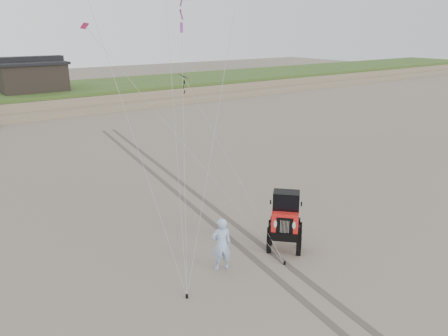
{
  "coord_description": "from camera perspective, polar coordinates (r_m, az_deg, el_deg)",
  "views": [
    {
      "loc": [
        -8.32,
        -9.99,
        7.78
      ],
      "look_at": [
        1.08,
        3.0,
        2.6
      ],
      "focal_mm": 35.0,
      "sensor_mm": 36.0,
      "label": 1
    }
  ],
  "objects": [
    {
      "name": "dune_ridge",
      "position": [
        48.71,
        -25.95,
        7.9
      ],
      "size": [
        160.0,
        14.25,
        1.73
      ],
      "color": "#7A6B54",
      "rests_on": "ground"
    },
    {
      "name": "jeep",
      "position": [
        16.0,
        7.95,
        -7.79
      ],
      "size": [
        4.88,
        4.81,
        1.78
      ],
      "primitive_type": null,
      "rotation": [
        0.0,
        0.0,
        -0.8
      ],
      "color": "red",
      "rests_on": "ground"
    },
    {
      "name": "man",
      "position": [
        14.68,
        -0.35,
        -9.93
      ],
      "size": [
        0.79,
        0.66,
        1.86
      ],
      "primitive_type": "imported",
      "rotation": [
        0.0,
        0.0,
        2.78
      ],
      "color": "#93B1E4",
      "rests_on": "ground"
    },
    {
      "name": "stake_main",
      "position": [
        13.74,
        -4.87,
        -16.35
      ],
      "size": [
        0.08,
        0.08,
        0.12
      ],
      "primitive_type": "cylinder",
      "color": "black",
      "rests_on": "ground"
    },
    {
      "name": "cabin",
      "position": [
        48.32,
        -23.88,
        11.01
      ],
      "size": [
        6.4,
        5.4,
        3.35
      ],
      "color": "black",
      "rests_on": "dune_ridge"
    },
    {
      "name": "ground",
      "position": [
        15.15,
        3.42,
        -13.03
      ],
      "size": [
        160.0,
        160.0,
        0.0
      ],
      "primitive_type": "plane",
      "color": "#6B6054",
      "rests_on": "ground"
    },
    {
      "name": "stake_aux",
      "position": [
        15.48,
        7.92,
        -12.2
      ],
      "size": [
        0.08,
        0.08,
        0.12
      ],
      "primitive_type": "cylinder",
      "color": "black",
      "rests_on": "ground"
    },
    {
      "name": "tire_tracks",
      "position": [
        22.15,
        -5.68,
        -2.75
      ],
      "size": [
        5.22,
        29.74,
        0.01
      ],
      "color": "#4C443D",
      "rests_on": "ground"
    }
  ]
}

